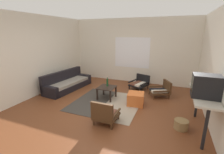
{
  "coord_description": "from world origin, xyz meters",
  "views": [
    {
      "loc": [
        1.72,
        -3.6,
        2.1
      ],
      "look_at": [
        -0.11,
        0.98,
        0.72
      ],
      "focal_mm": 25.27,
      "sensor_mm": 36.0,
      "label": 1
    }
  ],
  "objects_px": {
    "clay_vase": "(202,83)",
    "glass_bottle": "(107,82)",
    "armchair_striped_foreground": "(105,114)",
    "crt_television": "(207,86)",
    "couch": "(67,83)",
    "wicker_basket": "(181,125)",
    "coffee_table": "(107,89)",
    "console_shelf": "(203,98)",
    "armchair_corner": "(161,90)",
    "ottoman_orange": "(136,99)",
    "armchair_by_window": "(140,83)"
  },
  "relations": [
    {
      "from": "clay_vase",
      "to": "glass_bottle",
      "type": "bearing_deg",
      "value": 167.73
    },
    {
      "from": "armchair_striped_foreground",
      "to": "crt_television",
      "type": "relative_size",
      "value": 1.12
    },
    {
      "from": "couch",
      "to": "crt_television",
      "type": "relative_size",
      "value": 3.87
    },
    {
      "from": "armchair_striped_foreground",
      "to": "wicker_basket",
      "type": "distance_m",
      "value": 1.75
    },
    {
      "from": "clay_vase",
      "to": "coffee_table",
      "type": "bearing_deg",
      "value": 169.65
    },
    {
      "from": "console_shelf",
      "to": "glass_bottle",
      "type": "bearing_deg",
      "value": 160.02
    },
    {
      "from": "couch",
      "to": "crt_television",
      "type": "bearing_deg",
      "value": -17.0
    },
    {
      "from": "armchair_corner",
      "to": "wicker_basket",
      "type": "distance_m",
      "value": 1.91
    },
    {
      "from": "ottoman_orange",
      "to": "console_shelf",
      "type": "relative_size",
      "value": 0.34
    },
    {
      "from": "crt_television",
      "to": "wicker_basket",
      "type": "relative_size",
      "value": 1.76
    },
    {
      "from": "armchair_by_window",
      "to": "clay_vase",
      "type": "distance_m",
      "value": 2.7
    },
    {
      "from": "clay_vase",
      "to": "glass_bottle",
      "type": "xyz_separation_m",
      "value": [
        -2.62,
        0.57,
        -0.46
      ]
    },
    {
      "from": "armchair_striped_foreground",
      "to": "crt_television",
      "type": "height_order",
      "value": "crt_television"
    },
    {
      "from": "couch",
      "to": "coffee_table",
      "type": "distance_m",
      "value": 1.82
    },
    {
      "from": "armchair_by_window",
      "to": "wicker_basket",
      "type": "bearing_deg",
      "value": -58.3
    },
    {
      "from": "armchair_corner",
      "to": "glass_bottle",
      "type": "xyz_separation_m",
      "value": [
        -1.67,
        -0.77,
        0.29
      ]
    },
    {
      "from": "console_shelf",
      "to": "wicker_basket",
      "type": "xyz_separation_m",
      "value": [
        -0.36,
        -0.09,
        -0.66
      ]
    },
    {
      "from": "coffee_table",
      "to": "armchair_by_window",
      "type": "xyz_separation_m",
      "value": [
        0.8,
        1.39,
        -0.09
      ]
    },
    {
      "from": "glass_bottle",
      "to": "console_shelf",
      "type": "bearing_deg",
      "value": -19.98
    },
    {
      "from": "ottoman_orange",
      "to": "wicker_basket",
      "type": "bearing_deg",
      "value": -34.32
    },
    {
      "from": "console_shelf",
      "to": "wicker_basket",
      "type": "relative_size",
      "value": 4.62
    },
    {
      "from": "couch",
      "to": "clay_vase",
      "type": "bearing_deg",
      "value": -10.02
    },
    {
      "from": "clay_vase",
      "to": "wicker_basket",
      "type": "distance_m",
      "value": 1.07
    },
    {
      "from": "couch",
      "to": "coffee_table",
      "type": "height_order",
      "value": "couch"
    },
    {
      "from": "couch",
      "to": "console_shelf",
      "type": "bearing_deg",
      "value": -14.78
    },
    {
      "from": "coffee_table",
      "to": "clay_vase",
      "type": "height_order",
      "value": "clay_vase"
    },
    {
      "from": "glass_bottle",
      "to": "clay_vase",
      "type": "bearing_deg",
      "value": -12.27
    },
    {
      "from": "console_shelf",
      "to": "clay_vase",
      "type": "distance_m",
      "value": 0.44
    },
    {
      "from": "armchair_by_window",
      "to": "armchair_striped_foreground",
      "type": "xyz_separation_m",
      "value": [
        -0.24,
        -2.79,
        0.02
      ]
    },
    {
      "from": "crt_television",
      "to": "clay_vase",
      "type": "height_order",
      "value": "crt_television"
    },
    {
      "from": "armchair_by_window",
      "to": "console_shelf",
      "type": "height_order",
      "value": "console_shelf"
    },
    {
      "from": "armchair_corner",
      "to": "couch",
      "type": "bearing_deg",
      "value": -170.68
    },
    {
      "from": "couch",
      "to": "armchair_striped_foreground",
      "type": "distance_m",
      "value": 2.9
    },
    {
      "from": "couch",
      "to": "crt_television",
      "type": "xyz_separation_m",
      "value": [
        4.39,
        -1.34,
        0.88
      ]
    },
    {
      "from": "wicker_basket",
      "to": "couch",
      "type": "bearing_deg",
      "value": 162.83
    },
    {
      "from": "coffee_table",
      "to": "wicker_basket",
      "type": "xyz_separation_m",
      "value": [
        2.24,
        -0.95,
        -0.22
      ]
    },
    {
      "from": "glass_bottle",
      "to": "wicker_basket",
      "type": "height_order",
      "value": "glass_bottle"
    },
    {
      "from": "couch",
      "to": "glass_bottle",
      "type": "bearing_deg",
      "value": -6.65
    },
    {
      "from": "ottoman_orange",
      "to": "wicker_basket",
      "type": "xyz_separation_m",
      "value": [
        1.25,
        -0.86,
        -0.08
      ]
    },
    {
      "from": "clay_vase",
      "to": "wicker_basket",
      "type": "bearing_deg",
      "value": -127.24
    },
    {
      "from": "armchair_by_window",
      "to": "armchair_striped_foreground",
      "type": "distance_m",
      "value": 2.8
    },
    {
      "from": "armchair_striped_foreground",
      "to": "ottoman_orange",
      "type": "xyz_separation_m",
      "value": [
        0.43,
        1.3,
        -0.08
      ]
    },
    {
      "from": "coffee_table",
      "to": "wicker_basket",
      "type": "height_order",
      "value": "coffee_table"
    },
    {
      "from": "armchair_corner",
      "to": "ottoman_orange",
      "type": "bearing_deg",
      "value": -124.57
    },
    {
      "from": "console_shelf",
      "to": "crt_television",
      "type": "relative_size",
      "value": 2.63
    },
    {
      "from": "armchair_by_window",
      "to": "clay_vase",
      "type": "xyz_separation_m",
      "value": [
        1.8,
        -1.87,
        0.76
      ]
    },
    {
      "from": "couch",
      "to": "armchair_striped_foreground",
      "type": "xyz_separation_m",
      "value": [
        2.35,
        -1.7,
        0.04
      ]
    },
    {
      "from": "couch",
      "to": "ottoman_orange",
      "type": "height_order",
      "value": "couch"
    },
    {
      "from": "armchair_by_window",
      "to": "glass_bottle",
      "type": "bearing_deg",
      "value": -122.27
    },
    {
      "from": "armchair_corner",
      "to": "crt_television",
      "type": "relative_size",
      "value": 1.46
    }
  ]
}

